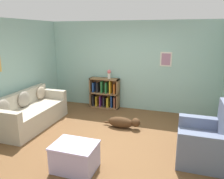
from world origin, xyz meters
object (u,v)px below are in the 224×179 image
(vase, at_px, (109,74))
(coffee_table, at_px, (75,156))
(dog, at_px, (123,122))
(bookshelf, at_px, (105,94))
(recliner_chair, at_px, (207,141))
(couch, at_px, (31,113))

(vase, bearing_deg, coffee_table, -81.99)
(dog, bearing_deg, bookshelf, 125.92)
(recliner_chair, height_order, dog, recliner_chair)
(recliner_chair, height_order, coffee_table, recliner_chair)
(recliner_chair, xyz_separation_m, dog, (-1.79, 0.89, -0.23))
(couch, distance_m, vase, 2.46)
(coffee_table, xyz_separation_m, vase, (-0.44, 3.14, 0.83))
(couch, bearing_deg, coffee_table, -34.57)
(bookshelf, xyz_separation_m, dog, (0.94, -1.30, -0.29))
(couch, height_order, dog, couch)
(vase, bearing_deg, couch, -128.01)
(recliner_chair, distance_m, vase, 3.45)
(bookshelf, relative_size, coffee_table, 1.26)
(recliner_chair, bearing_deg, bookshelf, 141.33)
(bookshelf, distance_m, recliner_chair, 3.50)
(bookshelf, relative_size, recliner_chair, 0.85)
(couch, xyz_separation_m, bookshelf, (1.30, 1.86, 0.10))
(couch, distance_m, recliner_chair, 4.04)
(recliner_chair, relative_size, dog, 1.14)
(coffee_table, bearing_deg, vase, 98.01)
(couch, relative_size, vase, 7.24)
(couch, bearing_deg, recliner_chair, -4.57)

